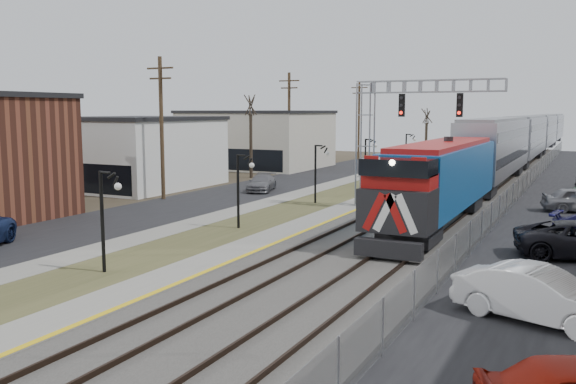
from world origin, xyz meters
The scene contains 17 objects.
street_west centered at (-11.50, 35.00, 0.02)m, with size 7.00×120.00×0.04m, color black.
sidewalk centered at (-7.00, 35.00, 0.04)m, with size 2.00×120.00×0.08m, color gray.
grass_median centered at (-4.00, 35.00, 0.03)m, with size 4.00×120.00×0.06m, color #444726.
platform centered at (-1.00, 35.00, 0.12)m, with size 2.00×120.00×0.24m, color gray.
ballast_bed centered at (4.00, 35.00, 0.10)m, with size 8.00×120.00×0.20m, color #595651.
platform_edge centered at (-0.12, 35.00, 0.24)m, with size 0.24×120.00×0.01m, color gold.
track_near centered at (2.00, 35.00, 0.28)m, with size 1.58×120.00×0.15m.
track_far centered at (5.50, 35.00, 0.28)m, with size 1.58×120.00×0.15m.
train centered at (5.50, 69.97, 2.94)m, with size 3.00×108.65×5.33m.
signal_gantry centered at (1.22, 27.99, 5.59)m, with size 9.00×1.07×8.15m.
lampposts centered at (-4.00, 18.29, 2.00)m, with size 0.14×62.14×4.00m.
utility_poles centered at (-14.50, 25.00, 5.00)m, with size 0.28×80.28×10.00m.
fence centered at (8.20, 35.00, 0.80)m, with size 0.04×120.00×1.60m, color gray.
buildings_west centered at (-21.00, 24.21, 3.01)m, with size 14.00×67.00×7.00m.
bare_trees centered at (-12.66, 38.91, 2.70)m, with size 12.30×42.30×5.95m.
car_lot_b centered at (11.54, 9.55, 0.81)m, with size 1.72×4.95×1.63m, color white.
car_street_b centered at (-10.38, 31.97, 0.64)m, with size 1.78×4.38×1.27m, color slate.
Camera 1 is at (12.74, -9.37, 6.27)m, focal length 38.00 mm.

